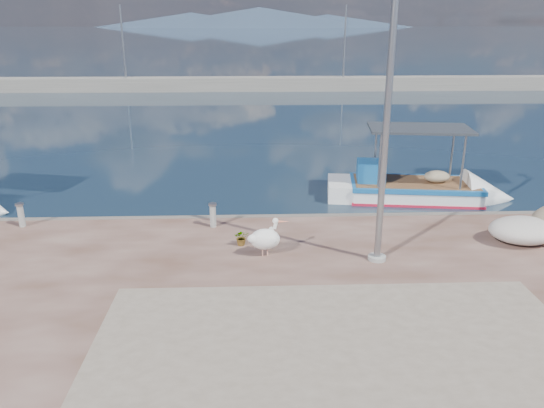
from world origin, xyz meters
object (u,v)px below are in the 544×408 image
at_px(boat_right, 412,192).
at_px(bollard_near, 213,214).
at_px(pelican, 266,238).
at_px(lamp_post, 386,127).

distance_m(boat_right, bollard_near, 7.93).
height_order(boat_right, bollard_near, boat_right).
bearing_deg(pelican, boat_right, 34.89).
distance_m(pelican, lamp_post, 3.96).
bearing_deg(boat_right, bollard_near, -143.71).
bearing_deg(boat_right, lamp_post, -106.39).
bearing_deg(lamp_post, bollard_near, 150.64).
bearing_deg(lamp_post, pelican, 173.23).
bearing_deg(pelican, lamp_post, -18.93).
height_order(boat_right, lamp_post, lamp_post).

